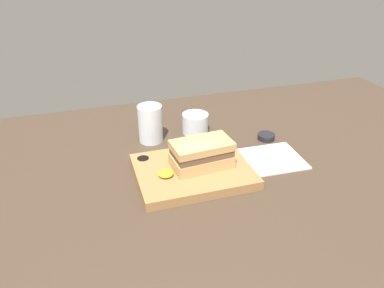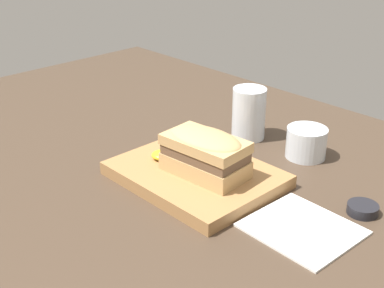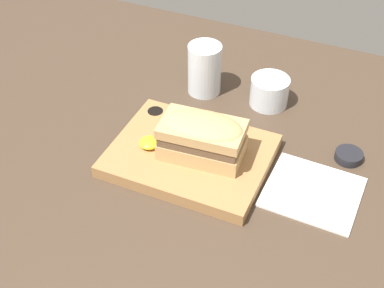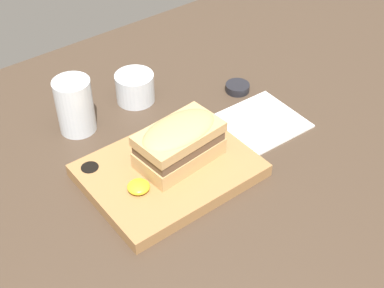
# 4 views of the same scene
# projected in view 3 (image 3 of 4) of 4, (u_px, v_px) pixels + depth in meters

# --- Properties ---
(dining_table) EXTENTS (1.76, 1.13, 0.02)m
(dining_table) POSITION_uv_depth(u_px,v_px,m) (204.00, 188.00, 0.96)
(dining_table) COLOR #423326
(dining_table) RESTS_ON ground
(serving_board) EXTENTS (0.29, 0.22, 0.02)m
(serving_board) POSITION_uv_depth(u_px,v_px,m) (190.00, 155.00, 0.99)
(serving_board) COLOR #9E7042
(serving_board) RESTS_ON dining_table
(sandwich) EXTENTS (0.16, 0.10, 0.08)m
(sandwich) POSITION_uv_depth(u_px,v_px,m) (202.00, 136.00, 0.95)
(sandwich) COLOR tan
(sandwich) RESTS_ON serving_board
(mustard_dollop) EXTENTS (0.04, 0.04, 0.02)m
(mustard_dollop) POSITION_uv_depth(u_px,v_px,m) (149.00, 143.00, 0.99)
(mustard_dollop) COLOR gold
(mustard_dollop) RESTS_ON serving_board
(water_glass) EXTENTS (0.07, 0.07, 0.11)m
(water_glass) POSITION_uv_depth(u_px,v_px,m) (205.00, 72.00, 1.14)
(water_glass) COLOR silver
(water_glass) RESTS_ON dining_table
(wine_glass) EXTENTS (0.08, 0.08, 0.06)m
(wine_glass) POSITION_uv_depth(u_px,v_px,m) (269.00, 92.00, 1.11)
(wine_glass) COLOR silver
(wine_glass) RESTS_ON dining_table
(napkin) EXTENTS (0.17, 0.15, 0.00)m
(napkin) POSITION_uv_depth(u_px,v_px,m) (313.00, 192.00, 0.94)
(napkin) COLOR white
(napkin) RESTS_ON dining_table
(condiment_dish) EXTENTS (0.05, 0.05, 0.02)m
(condiment_dish) POSITION_uv_depth(u_px,v_px,m) (349.00, 156.00, 1.00)
(condiment_dish) COLOR black
(condiment_dish) RESTS_ON dining_table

